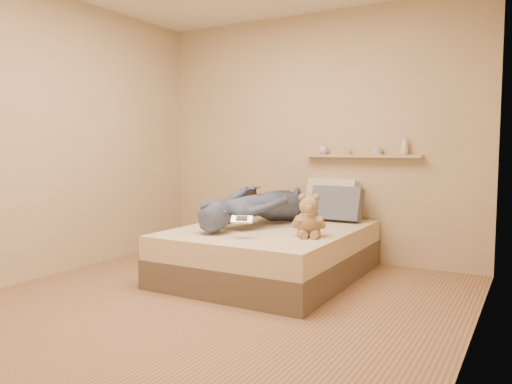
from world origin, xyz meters
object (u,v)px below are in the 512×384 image
Objects in this scene: teddy_bear at (309,219)px; wall_shelf at (361,156)px; pillow_cream at (332,199)px; pillow_grey at (337,204)px; person at (261,205)px; game_console at (242,219)px; bed at (271,252)px; dark_plush at (251,203)px.

wall_shelf is at bearing 86.94° from teddy_bear.
pillow_cream reaches higher than teddy_bear.
wall_shelf is (0.06, 1.17, 0.50)m from teddy_bear.
person is (-0.54, -0.57, 0.02)m from pillow_grey.
wall_shelf is (0.50, 1.51, 0.50)m from game_console.
wall_shelf is (0.55, 0.91, 0.88)m from bed.
pillow_cream is 1.10× the size of pillow_grey.
pillow_cream is at bearing 81.33° from game_console.
dark_plush is at bearing 140.79° from teddy_bear.
pillow_cream is at bearing 101.40° from teddy_bear.
pillow_cream is at bearing -164.31° from wall_shelf.
pillow_cream is (0.22, 1.43, 0.05)m from game_console.
teddy_bear is at bearing -83.21° from pillow_grey.
teddy_bear is 0.65× the size of pillow_cream.
pillow_grey is at bearing -52.77° from pillow_cream.
dark_plush is (-0.61, 1.20, -0.02)m from game_console.
game_console is at bearing -108.31° from wall_shelf.
wall_shelf reaches higher than dark_plush.
pillow_cream is 0.35× the size of person.
person reaches higher than game_console.
teddy_bear reaches higher than pillow_grey.
game_console is at bearing -104.12° from pillow_grey.
bed is at bearing 152.25° from teddy_bear.
pillow_cream is at bearing 15.72° from dark_plush.
dark_plush is 0.62m from person.
bed is 0.71m from game_console.
bed is at bearing -46.90° from dark_plush.
wall_shelf reaches higher than pillow_grey.
person is (0.39, -0.48, 0.05)m from dark_plush.
bed is 10.09× the size of game_console.
person is (-0.66, 0.37, 0.04)m from teddy_bear.
pillow_cream is 0.18m from pillow_grey.
dark_plush is 0.20× the size of person.
wall_shelf reaches higher than person.
dark_plush is at bearing -40.78° from person.
bed is 0.97m from pillow_cream.
game_console is 0.12× the size of person.
dark_plush is at bearing -164.29° from wall_shelf.
pillow_grey is 0.79m from person.
bed is 3.80× the size of pillow_grey.
bed is 3.45× the size of pillow_cream.
dark_plush is at bearing 133.10° from bed.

